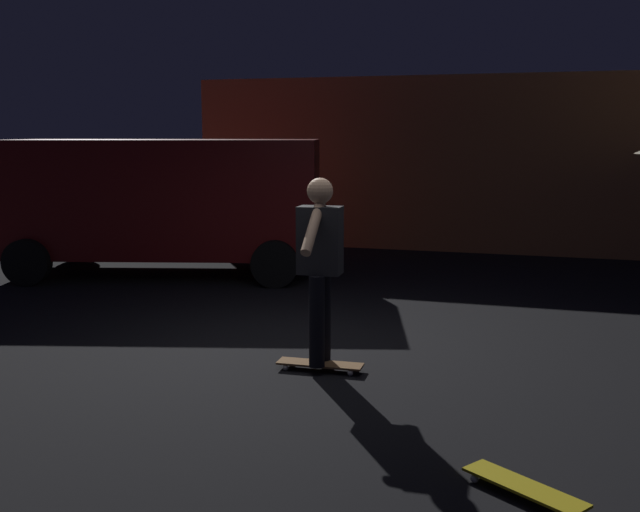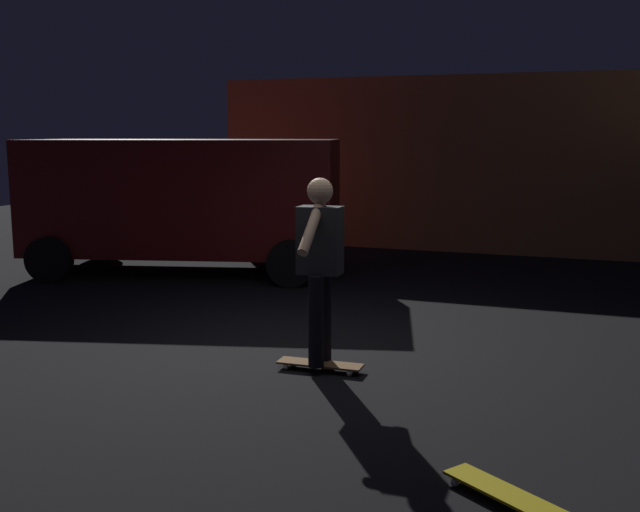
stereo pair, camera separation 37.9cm
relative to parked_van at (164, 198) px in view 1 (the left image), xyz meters
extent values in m
plane|color=black|center=(3.39, -3.58, -1.16)|extent=(28.00, 28.00, 0.00)
cube|color=#C67A47|center=(3.65, 5.00, 0.41)|extent=(9.25, 3.24, 3.14)
cube|color=maroon|center=(0.01, 0.00, 0.02)|extent=(4.93, 3.02, 1.70)
cube|color=black|center=(-2.19, -0.58, 0.37)|extent=(0.51, 1.70, 0.64)
cylinder|color=black|center=(-1.43, -1.40, -0.83)|extent=(0.69, 0.38, 0.66)
cylinder|color=black|center=(-1.94, 0.51, -0.83)|extent=(0.69, 0.38, 0.66)
cylinder|color=black|center=(1.96, -0.50, -0.83)|extent=(0.69, 0.38, 0.66)
cylinder|color=black|center=(1.45, 1.41, -0.83)|extent=(0.69, 0.38, 0.66)
cube|color=olive|center=(3.65, -3.91, -1.10)|extent=(0.79, 0.23, 0.02)
sphere|color=silver|center=(3.95, -3.81, -1.13)|extent=(0.05, 0.05, 0.05)
sphere|color=silver|center=(3.96, -3.98, -1.13)|extent=(0.05, 0.05, 0.05)
sphere|color=silver|center=(3.35, -3.83, -1.13)|extent=(0.05, 0.05, 0.05)
sphere|color=silver|center=(3.36, -4.00, -1.13)|extent=(0.05, 0.05, 0.05)
cube|color=gold|center=(5.51, -5.86, -1.10)|extent=(0.76, 0.60, 0.02)
sphere|color=silver|center=(5.81, -5.95, -1.13)|extent=(0.05, 0.05, 0.05)
sphere|color=silver|center=(5.31, -5.62, -1.13)|extent=(0.05, 0.05, 0.05)
sphere|color=silver|center=(5.21, -5.76, -1.13)|extent=(0.05, 0.05, 0.05)
cylinder|color=black|center=(3.65, -3.80, -0.68)|extent=(0.14, 0.14, 0.82)
cylinder|color=black|center=(3.66, -4.02, -0.68)|extent=(0.14, 0.14, 0.82)
cube|color=#262628|center=(3.65, -3.91, 0.03)|extent=(0.39, 0.23, 0.60)
sphere|color=tan|center=(3.65, -3.91, 0.46)|extent=(0.23, 0.23, 0.23)
cylinder|color=tan|center=(3.64, -3.69, 0.18)|extent=(0.11, 0.54, 0.46)
cylinder|color=tan|center=(3.66, -4.13, 0.18)|extent=(0.11, 0.54, 0.46)
camera|label=1|loc=(5.58, -10.20, 0.96)|focal=42.40mm
camera|label=2|loc=(5.93, -10.08, 0.96)|focal=42.40mm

